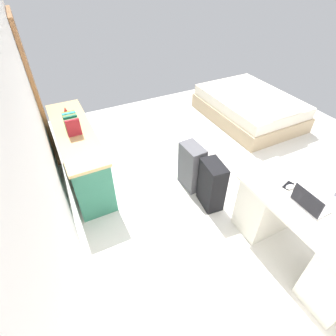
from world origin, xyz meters
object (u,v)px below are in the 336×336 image
at_px(credenza, 80,154).
at_px(laptop, 309,203).
at_px(desk, 302,234).
at_px(suitcase_spare_grey, 192,167).
at_px(cell_phone_by_mouse, 288,185).
at_px(bed, 249,107).
at_px(computer_mouse, 290,187).
at_px(figurine_small, 66,110).
at_px(suitcase_black, 212,185).

xyz_separation_m(credenza, laptop, (-2.30, -1.70, 0.40)).
xyz_separation_m(desk, suitcase_spare_grey, (1.48, 0.42, -0.06)).
distance_m(desk, credenza, 2.92).
bearing_deg(cell_phone_by_mouse, bed, -50.22).
distance_m(suitcase_spare_grey, laptop, 1.54).
distance_m(computer_mouse, figurine_small, 3.07).
bearing_deg(suitcase_black, figurine_small, 43.34).
xyz_separation_m(credenza, computer_mouse, (-2.04, -1.74, 0.37)).
bearing_deg(figurine_small, suitcase_spare_grey, -136.58).
bearing_deg(suitcase_spare_grey, figurine_small, 40.66).
height_order(suitcase_black, laptop, laptop).
height_order(computer_mouse, cell_phone_by_mouse, computer_mouse).
height_order(desk, suitcase_black, desk).
bearing_deg(desk, suitcase_black, 19.22).
bearing_deg(cell_phone_by_mouse, suitcase_black, 13.60).
bearing_deg(desk, suitcase_spare_grey, 15.68).
bearing_deg(suitcase_spare_grey, credenza, 53.06).
distance_m(suitcase_black, suitcase_spare_grey, 0.42).
height_order(credenza, suitcase_spare_grey, credenza).
bearing_deg(bed, suitcase_spare_grey, 119.90).
height_order(desk, credenza, credenza).
relative_size(desk, figurine_small, 13.13).
height_order(laptop, computer_mouse, laptop).
bearing_deg(computer_mouse, credenza, 40.09).
height_order(cell_phone_by_mouse, figurine_small, figurine_small).
relative_size(cell_phone_by_mouse, figurine_small, 1.24).
height_order(computer_mouse, figurine_small, figurine_small).
distance_m(bed, figurine_small, 3.33).
bearing_deg(suitcase_black, credenza, 52.38).
xyz_separation_m(suitcase_black, computer_mouse, (-0.74, -0.40, 0.43)).
xyz_separation_m(bed, suitcase_spare_grey, (-1.13, 1.97, 0.09)).
distance_m(suitcase_spare_grey, cell_phone_by_mouse, 1.28).
bearing_deg(cell_phone_by_mouse, desk, 158.09).
distance_m(desk, laptop, 0.41).
bearing_deg(figurine_small, credenza, -179.82).
height_order(credenza, laptop, laptop).
bearing_deg(laptop, cell_phone_by_mouse, -9.83).
relative_size(desk, laptop, 4.64).
bearing_deg(desk, credenza, 35.92).
xyz_separation_m(desk, bed, (2.62, -1.56, -0.15)).
distance_m(cell_phone_by_mouse, figurine_small, 3.05).
height_order(credenza, bed, credenza).
height_order(credenza, suitcase_black, credenza).
xyz_separation_m(bed, figurine_small, (0.24, 3.27, 0.60)).
bearing_deg(credenza, laptop, -143.56).
distance_m(bed, computer_mouse, 2.81).
height_order(suitcase_black, computer_mouse, computer_mouse).
distance_m(credenza, computer_mouse, 2.70).
bearing_deg(credenza, figurine_small, 0.18).
xyz_separation_m(computer_mouse, cell_phone_by_mouse, (0.03, -0.01, -0.01)).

